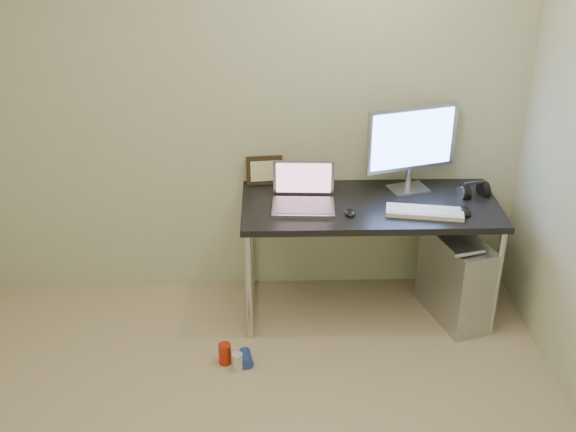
{
  "coord_description": "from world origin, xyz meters",
  "views": [
    {
      "loc": [
        0.18,
        -2.42,
        2.65
      ],
      "look_at": [
        0.27,
        1.07,
        0.85
      ],
      "focal_mm": 45.0,
      "sensor_mm": 36.0,
      "label": 1
    }
  ],
  "objects": [
    {
      "name": "wall_back",
      "position": [
        0.0,
        1.75,
        1.25
      ],
      "size": [
        3.5,
        0.02,
        2.5
      ],
      "primitive_type": "cube",
      "color": "beige",
      "rests_on": "ground"
    },
    {
      "name": "desk",
      "position": [
        0.77,
        1.42,
        0.67
      ],
      "size": [
        1.53,
        0.67,
        0.75
      ],
      "color": "black",
      "rests_on": "ground"
    },
    {
      "name": "tower_computer",
      "position": [
        1.31,
        1.32,
        0.28
      ],
      "size": [
        0.38,
        0.58,
        0.59
      ],
      "rotation": [
        0.0,
        0.0,
        0.3
      ],
      "color": "#BBBBC0",
      "rests_on": "ground"
    },
    {
      "name": "cable_a",
      "position": [
        1.26,
        1.7,
        0.4
      ],
      "size": [
        0.01,
        0.16,
        0.69
      ],
      "primitive_type": "cylinder",
      "rotation": [
        0.21,
        0.0,
        0.0
      ],
      "color": "black",
      "rests_on": "ground"
    },
    {
      "name": "cable_b",
      "position": [
        1.35,
        1.68,
        0.38
      ],
      "size": [
        0.02,
        0.11,
        0.71
      ],
      "primitive_type": "cylinder",
      "rotation": [
        0.14,
        0.0,
        0.09
      ],
      "color": "black",
      "rests_on": "ground"
    },
    {
      "name": "can_red",
      "position": [
        -0.09,
        0.88,
        0.07
      ],
      "size": [
        0.09,
        0.09,
        0.13
      ],
      "primitive_type": "cylinder",
      "rotation": [
        0.0,
        0.0,
        0.28
      ],
      "color": "#B3250E",
      "rests_on": "ground"
    },
    {
      "name": "can_white",
      "position": [
        -0.02,
        0.82,
        0.05
      ],
      "size": [
        0.07,
        0.07,
        0.11
      ],
      "primitive_type": "cylinder",
      "rotation": [
        0.0,
        0.0,
        0.12
      ],
      "color": "silver",
      "rests_on": "ground"
    },
    {
      "name": "can_blue",
      "position": [
        0.03,
        0.88,
        0.03
      ],
      "size": [
        0.09,
        0.13,
        0.07
      ],
      "primitive_type": "cylinder",
      "rotation": [
        1.57,
        0.0,
        0.19
      ],
      "color": "#243EA1",
      "rests_on": "ground"
    },
    {
      "name": "laptop",
      "position": [
        0.37,
        1.4,
        0.81
      ],
      "size": [
        0.38,
        0.32,
        0.25
      ],
      "rotation": [
        0.0,
        0.0,
        -0.05
      ],
      "color": "#A8A7AF",
      "rests_on": "desk"
    },
    {
      "name": "monitor",
      "position": [
        1.03,
        1.59,
        1.07
      ],
      "size": [
        0.56,
        0.23,
        0.54
      ],
      "rotation": [
        0.0,
        0.0,
        0.29
      ],
      "color": "#A8A7AF",
      "rests_on": "desk"
    },
    {
      "name": "keyboard",
      "position": [
        1.07,
        1.26,
        0.76
      ],
      "size": [
        0.46,
        0.22,
        0.03
      ],
      "primitive_type": "cube",
      "rotation": [
        0.0,
        0.0,
        -0.18
      ],
      "color": "white",
      "rests_on": "desk"
    },
    {
      "name": "mouse_right",
      "position": [
        1.3,
        1.26,
        0.77
      ],
      "size": [
        0.08,
        0.12,
        0.04
      ],
      "primitive_type": "ellipsoid",
      "rotation": [
        0.0,
        0.0,
        0.02
      ],
      "color": "black",
      "rests_on": "desk"
    },
    {
      "name": "mouse_left",
      "position": [
        0.64,
        1.27,
        0.77
      ],
      "size": [
        0.07,
        0.11,
        0.03
      ],
      "primitive_type": "ellipsoid",
      "rotation": [
        0.0,
        0.0,
        0.05
      ],
      "color": "black",
      "rests_on": "desk"
    },
    {
      "name": "headphones",
      "position": [
        1.41,
        1.5,
        0.78
      ],
      "size": [
        0.19,
        0.11,
        0.12
      ],
      "rotation": [
        0.0,
        0.0,
        0.24
      ],
      "color": "black",
      "rests_on": "desk"
    },
    {
      "name": "picture_frame",
      "position": [
        0.14,
        1.71,
        0.84
      ],
      "size": [
        0.23,
        0.09,
        0.18
      ],
      "primitive_type": "cube",
      "rotation": [
        -0.21,
        0.0,
        0.1
      ],
      "color": "black",
      "rests_on": "desk"
    },
    {
      "name": "webcam",
      "position": [
        0.42,
        1.65,
        0.83
      ],
      "size": [
        0.04,
        0.04,
        0.11
      ],
      "rotation": [
        0.0,
        0.0,
        -0.28
      ],
      "color": "silver",
      "rests_on": "desk"
    }
  ]
}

